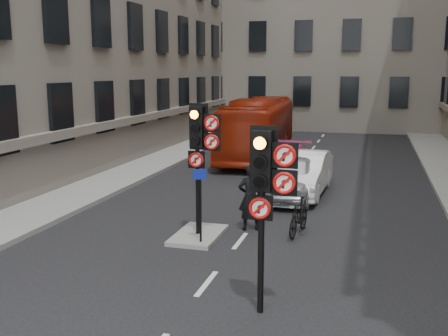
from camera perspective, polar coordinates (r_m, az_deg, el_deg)
The scene contains 13 objects.
ground at distance 9.95m, azimuth -5.57°, elevation -16.78°, with size 120.00×120.00×0.00m, color black.
pavement_left at distance 23.20m, azimuth -11.38°, elevation -0.73°, with size 3.00×50.00×0.16m, color gray.
centre_island at distance 14.66m, azimuth -2.82°, elevation -7.30°, with size 1.20×2.00×0.12m, color gray.
building_far at distance 46.64m, azimuth 12.22°, elevation 17.10°, with size 30.00×14.00×20.00m, color gray.
signal_near at distance 9.58m, azimuth 4.65°, elevation -1.39°, with size 0.91×0.40×3.58m.
signal_far at distance 14.03m, azimuth -2.60°, elevation 2.97°, with size 0.91×0.40×3.58m.
car_silver at distance 19.08m, azimuth 7.45°, elevation -0.88°, with size 1.87×4.64×1.58m, color #B2B4BA.
car_white at distance 19.70m, azimuth 8.53°, elevation -0.55°, with size 1.67×4.77×1.57m, color white.
car_pink at distance 22.41m, azimuth 6.69°, elevation 0.62°, with size 1.95×4.81×1.39m, color #D53E84.
bus_red at distance 27.99m, azimuth 3.81°, elevation 4.40°, with size 2.58×11.04×3.08m, color maroon.
motorcycle at distance 14.88m, azimuth 8.12°, elevation -5.27°, with size 0.49×1.73×1.04m, color black.
motorcyclist at distance 15.07m, azimuth 2.88°, elevation -3.21°, with size 0.71×0.46×1.94m, color black.
info_sign at distance 13.57m, azimuth -2.61°, elevation -2.98°, with size 0.33×0.15×1.95m.
Camera 1 is at (3.29, -8.20, 4.57)m, focal length 42.00 mm.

